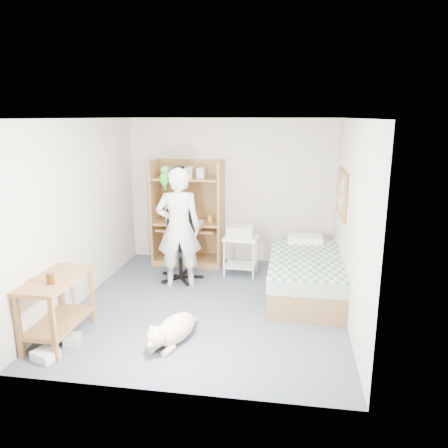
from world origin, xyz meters
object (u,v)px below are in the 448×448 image
computer_hutch (189,217)px  person (179,228)px  bed (305,274)px  side_desk (57,299)px  office_chair (181,255)px  printer_cart (241,249)px  dog (173,330)px

computer_hutch → person: person is taller
bed → person: person is taller
computer_hutch → side_desk: 3.08m
office_chair → printer_cart: 0.97m
computer_hutch → dog: computer_hutch is taller
person → bed: bearing=167.6°
side_desk → person: person is taller
office_chair → computer_hutch: bearing=81.4°
office_chair → bed: bearing=-21.4°
person → computer_hutch: bearing=-96.4°
side_desk → printer_cart: size_ratio=1.56×
computer_hutch → person: bearing=-84.0°
bed → person: size_ratio=1.11×
dog → printer_cart: (0.49, 2.34, 0.26)m
bed → person: 1.98m
side_desk → printer_cart: (1.82, 2.44, -0.07)m
side_desk → person: 2.10m
printer_cart → person: bearing=-140.8°
dog → computer_hutch: bearing=117.8°
printer_cart → computer_hutch: bearing=156.1°
person → dog: size_ratio=1.89×
bed → dog: 2.29m
person → printer_cart: size_ratio=2.83×
office_chair → dog: size_ratio=1.14×
bed → printer_cart: bearing=148.5°
computer_hutch → office_chair: size_ratio=1.65×
computer_hutch → dog: (0.48, -2.83, -0.66)m
computer_hutch → dog: 2.95m
side_desk → dog: bearing=4.5°
person → printer_cart: 1.17m
computer_hutch → office_chair: bearing=-86.1°
side_desk → office_chair: (0.90, 2.12, -0.10)m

